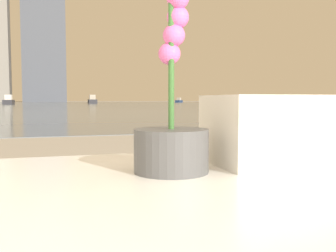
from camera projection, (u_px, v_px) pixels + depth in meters
The scene contains 7 objects.
potted_orchid at pixel (172, 131), 0.77m from camera, with size 0.15×0.15×0.38m.
towel_stack at pixel (269, 129), 0.88m from camera, with size 0.27×0.22×0.16m.
harbor_water at pixel (62, 104), 59.51m from camera, with size 180.00×110.00×0.01m.
harbor_boat_1 at pixel (179, 101), 87.30m from camera, with size 2.53×3.06×1.12m.
harbor_boat_2 at pixel (92, 100), 62.64m from camera, with size 1.42×3.93×1.47m.
harbor_boat_4 at pixel (9, 101), 52.61m from camera, with size 1.24×3.60×1.35m.
skyline_tower_2 at pixel (44, 25), 110.31m from camera, with size 12.15×10.15×45.24m.
Camera 1 is at (-0.70, 0.07, 0.67)m, focal length 40.00 mm.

